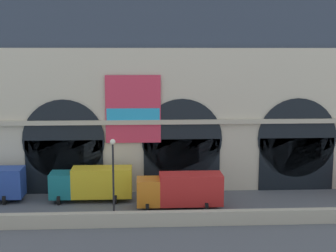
# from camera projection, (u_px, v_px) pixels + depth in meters

# --- Properties ---
(ground_plane) EXTENTS (200.00, 200.00, 0.00)m
(ground_plane) POSITION_uv_depth(u_px,v_px,m) (186.00, 207.00, 43.32)
(ground_plane) COLOR #54565B
(quay_parapet_wall) EXTENTS (90.00, 0.70, 1.16)m
(quay_parapet_wall) POSITION_uv_depth(u_px,v_px,m) (192.00, 218.00, 38.73)
(quay_parapet_wall) COLOR #B2A891
(quay_parapet_wall) RESTS_ON ground
(station_building) EXTENTS (48.00, 6.39, 18.84)m
(station_building) POSITION_uv_depth(u_px,v_px,m) (180.00, 96.00, 49.86)
(station_building) COLOR beige
(station_building) RESTS_ON ground
(box_truck_midwest) EXTENTS (7.50, 2.91, 3.12)m
(box_truck_midwest) POSITION_uv_depth(u_px,v_px,m) (92.00, 183.00, 44.96)
(box_truck_midwest) COLOR #19727A
(box_truck_midwest) RESTS_ON ground
(box_truck_center) EXTENTS (7.50, 2.91, 3.12)m
(box_truck_center) POSITION_uv_depth(u_px,v_px,m) (181.00, 190.00, 42.72)
(box_truck_center) COLOR orange
(box_truck_center) RESTS_ON ground
(street_lamp_quayside) EXTENTS (0.44, 0.44, 6.90)m
(street_lamp_quayside) POSITION_uv_depth(u_px,v_px,m) (113.00, 170.00, 38.61)
(street_lamp_quayside) COLOR black
(street_lamp_quayside) RESTS_ON ground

